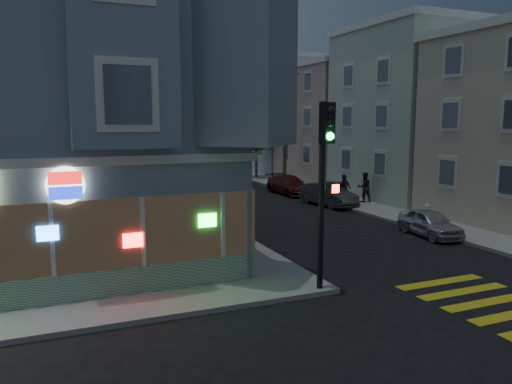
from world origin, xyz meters
TOP-DOWN VIEW (x-y plane):
  - ground at (0.00, 0.00)m, footprint 120.00×120.00m
  - sidewalk_ne at (23.00, 23.00)m, footprint 24.00×42.00m
  - corner_building at (-6.00, 10.98)m, footprint 14.60×14.60m
  - row_house_b at (19.50, 16.00)m, footprint 12.00×8.60m
  - row_house_c at (19.50, 25.00)m, footprint 12.00×8.60m
  - row_house_d at (19.50, 34.00)m, footprint 12.00×8.60m
  - utility_pole at (12.00, 24.00)m, footprint 2.20×0.30m
  - street_tree_near at (12.20, 30.00)m, footprint 3.00×3.00m
  - street_tree_far at (12.20, 38.00)m, footprint 3.00×3.00m
  - pedestrian_a at (13.00, 15.03)m, footprint 1.02×0.87m
  - pedestrian_b at (11.57, 15.05)m, footprint 1.10×0.66m
  - parked_car_a at (10.70, 6.80)m, footprint 1.83×3.65m
  - parked_car_b at (10.70, 15.44)m, footprint 1.89×4.34m
  - parked_car_c at (10.70, 20.64)m, footprint 1.94×4.52m
  - parked_car_d at (9.06, 27.97)m, footprint 2.12×4.39m
  - traffic_signal at (2.50, 2.16)m, footprint 0.66×0.61m
  - fire_hydrant at (13.00, 9.56)m, footprint 0.42×0.24m

SIDE VIEW (x-z plane):
  - ground at x=0.00m, z-range 0.00..0.00m
  - sidewalk_ne at x=23.00m, z-range 0.00..0.15m
  - fire_hydrant at x=13.00m, z-range 0.17..0.90m
  - parked_car_a at x=10.70m, z-range 0.00..1.19m
  - parked_car_d at x=9.06m, z-range 0.00..1.21m
  - parked_car_c at x=10.70m, z-range 0.00..1.30m
  - parked_car_b at x=10.70m, z-range 0.00..1.39m
  - pedestrian_b at x=11.57m, z-range 0.15..1.90m
  - pedestrian_a at x=13.00m, z-range 0.15..1.97m
  - traffic_signal at x=2.50m, z-range 1.11..6.59m
  - street_tree_near at x=12.20m, z-range 1.29..6.59m
  - street_tree_far at x=12.20m, z-range 1.29..6.59m
  - row_house_c at x=19.50m, z-range 0.15..9.15m
  - utility_pole at x=12.00m, z-range 0.30..9.30m
  - row_house_b at x=19.50m, z-range 0.15..10.65m
  - row_house_d at x=19.50m, z-range 0.15..10.65m
  - corner_building at x=-6.00m, z-range 0.12..11.52m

